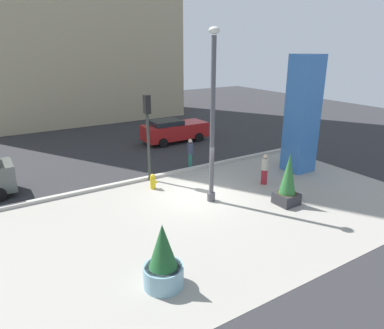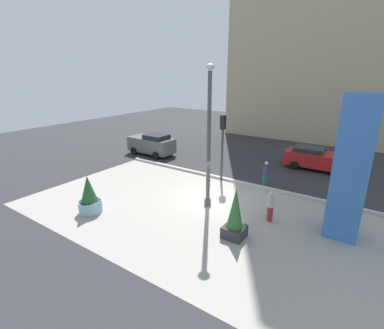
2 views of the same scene
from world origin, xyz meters
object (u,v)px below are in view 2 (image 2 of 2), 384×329
(fire_hydrant, at_px, (208,179))
(pedestrian_crossing, at_px, (266,173))
(art_pillar_blue, at_px, (352,169))
(traffic_light_corner, at_px, (223,137))
(potted_plant_curbside, at_px, (235,216))
(lamp_post, at_px, (209,141))
(car_curb_west, at_px, (317,159))
(car_intersection, at_px, (152,144))
(potted_plant_mid_plaza, at_px, (89,198))
(pedestrian_on_sidewalk, at_px, (271,205))

(fire_hydrant, bearing_deg, pedestrian_crossing, 28.22)
(art_pillar_blue, height_order, traffic_light_corner, art_pillar_blue)
(potted_plant_curbside, bearing_deg, lamp_post, 142.00)
(fire_hydrant, xyz_separation_m, car_curb_west, (5.13, 7.03, 0.47))
(car_curb_west, relative_size, pedestrian_crossing, 2.78)
(fire_hydrant, bearing_deg, car_intersection, 157.35)
(potted_plant_curbside, xyz_separation_m, potted_plant_mid_plaza, (-7.13, -2.08, -0.20))
(traffic_light_corner, distance_m, pedestrian_crossing, 3.51)
(lamp_post, xyz_separation_m, fire_hydrant, (-1.57, 2.63, -3.19))
(potted_plant_mid_plaza, distance_m, pedestrian_on_sidewalk, 9.01)
(fire_hydrant, relative_size, traffic_light_corner, 0.17)
(car_intersection, relative_size, pedestrian_crossing, 2.53)
(art_pillar_blue, height_order, car_intersection, art_pillar_blue)
(traffic_light_corner, bearing_deg, lamp_post, -72.08)
(art_pillar_blue, distance_m, potted_plant_curbside, 5.19)
(fire_hydrant, relative_size, car_intersection, 0.18)
(potted_plant_mid_plaza, distance_m, car_curb_west, 15.97)
(art_pillar_blue, height_order, pedestrian_crossing, art_pillar_blue)
(traffic_light_corner, bearing_deg, car_intersection, 165.45)
(potted_plant_curbside, relative_size, traffic_light_corner, 0.53)
(art_pillar_blue, distance_m, car_intersection, 16.54)
(fire_hydrant, bearing_deg, traffic_light_corner, 72.08)
(car_intersection, height_order, pedestrian_crossing, car_intersection)
(lamp_post, relative_size, potted_plant_mid_plaza, 3.65)
(car_intersection, xyz_separation_m, pedestrian_crossing, (10.82, -1.49, -0.02))
(lamp_post, bearing_deg, potted_plant_curbside, -38.00)
(potted_plant_curbside, height_order, car_curb_west, potted_plant_curbside)
(pedestrian_crossing, distance_m, pedestrian_on_sidewalk, 4.48)
(lamp_post, height_order, car_intersection, lamp_post)
(pedestrian_crossing, bearing_deg, traffic_light_corner, -168.16)
(potted_plant_mid_plaza, bearing_deg, art_pillar_blue, 24.24)
(potted_plant_curbside, distance_m, potted_plant_mid_plaza, 7.43)
(art_pillar_blue, distance_m, pedestrian_crossing, 6.33)
(potted_plant_curbside, height_order, traffic_light_corner, traffic_light_corner)
(art_pillar_blue, xyz_separation_m, potted_plant_mid_plaza, (-10.94, -4.93, -2.26))
(art_pillar_blue, xyz_separation_m, pedestrian_on_sidewalk, (-3.04, -0.61, -2.22))
(lamp_post, xyz_separation_m, art_pillar_blue, (6.40, 0.83, -0.47))
(pedestrian_crossing, bearing_deg, potted_plant_curbside, -81.21)
(traffic_light_corner, height_order, car_curb_west, traffic_light_corner)
(car_intersection, distance_m, pedestrian_crossing, 10.93)
(car_curb_west, distance_m, pedestrian_on_sidewalk, 9.44)
(lamp_post, xyz_separation_m, potted_plant_mid_plaza, (-4.54, -4.10, -2.73))
(potted_plant_curbside, bearing_deg, fire_hydrant, 131.77)
(car_intersection, bearing_deg, potted_plant_mid_plaza, -64.75)
(car_intersection, relative_size, pedestrian_on_sidewalk, 2.69)
(lamp_post, relative_size, car_intersection, 1.74)
(car_curb_west, distance_m, car_intersection, 13.35)
(car_curb_west, bearing_deg, traffic_light_corner, -128.87)
(potted_plant_mid_plaza, distance_m, car_intersection, 10.97)
(car_curb_west, bearing_deg, art_pillar_blue, -72.18)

